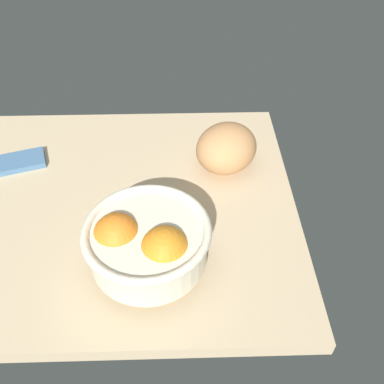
{
  "coord_description": "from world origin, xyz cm",
  "views": [
    {
      "loc": [
        16.29,
        -64.24,
        63.62
      ],
      "look_at": [
        17.97,
        -2.85,
        5.0
      ],
      "focal_mm": 39.42,
      "sensor_mm": 36.0,
      "label": 1
    }
  ],
  "objects": [
    {
      "name": "ground_plane",
      "position": [
        0.0,
        0.0,
        -1.5
      ],
      "size": [
        79.95,
        67.02,
        3.0
      ],
      "primitive_type": "cube",
      "color": "#CBB18A"
    },
    {
      "name": "napkin_folded",
      "position": [
        -21.87,
        13.11,
        0.67
      ],
      "size": [
        12.6,
        9.8,
        1.35
      ],
      "primitive_type": "cube",
      "rotation": [
        0.0,
        0.0,
        0.31
      ],
      "color": "#476E96",
      "rests_on": "ground"
    },
    {
      "name": "bread_loaf",
      "position": [
        26.1,
        11.05,
        5.24
      ],
      "size": [
        19.53,
        19.87,
        10.49
      ],
      "primitive_type": "ellipsoid",
      "rotation": [
        0.0,
        0.0,
        4.05
      ],
      "color": "tan",
      "rests_on": "ground"
    },
    {
      "name": "fruit_bowl",
      "position": [
        9.61,
        -17.07,
        6.58
      ],
      "size": [
        22.47,
        22.47,
        11.94
      ],
      "color": "beige",
      "rests_on": "ground"
    }
  ]
}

